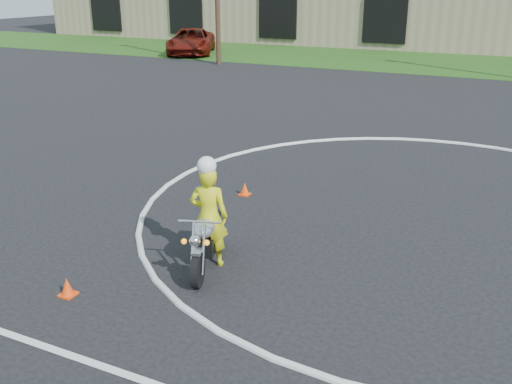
% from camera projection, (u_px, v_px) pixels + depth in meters
% --- Properties ---
extents(ground, '(120.00, 120.00, 0.00)m').
position_uv_depth(ground, '(395.00, 276.00, 9.52)').
color(ground, black).
rests_on(ground, ground).
extents(grass_strip, '(120.00, 10.00, 0.02)m').
position_uv_depth(grass_strip, '(501.00, 67.00, 32.35)').
color(grass_strip, '#1E4714').
rests_on(grass_strip, ground).
extents(primary_motorcycle, '(0.85, 1.95, 1.06)m').
position_uv_depth(primary_motorcycle, '(206.00, 240.00, 9.64)').
color(primary_motorcycle, black).
rests_on(primary_motorcycle, ground).
extents(rider_primary_grp, '(0.75, 0.60, 1.96)m').
position_uv_depth(rider_primary_grp, '(209.00, 213.00, 9.61)').
color(rider_primary_grp, yellow).
rests_on(rider_primary_grp, ground).
extents(pickup_grp, '(4.93, 6.49, 1.64)m').
position_uv_depth(pickup_grp, '(191.00, 41.00, 37.66)').
color(pickup_grp, '#5E120A').
rests_on(pickup_grp, ground).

